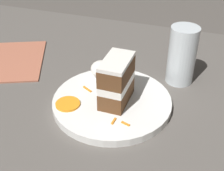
{
  "coord_description": "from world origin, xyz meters",
  "views": [
    {
      "loc": [
        -0.16,
        0.49,
        0.45
      ],
      "look_at": [
        0.01,
        -0.02,
        0.08
      ],
      "focal_mm": 50.0,
      "sensor_mm": 36.0,
      "label": 1
    }
  ],
  "objects_px": {
    "drinking_glass": "(181,59)",
    "menu_card": "(14,61)",
    "cake_slice": "(118,81)",
    "plate": "(112,102)",
    "cream_dollop": "(102,69)",
    "orange_garnish": "(68,104)"
  },
  "relations": [
    {
      "from": "drinking_glass",
      "to": "menu_card",
      "type": "bearing_deg",
      "value": 6.48
    },
    {
      "from": "plate",
      "to": "cake_slice",
      "type": "relative_size",
      "value": 2.55
    },
    {
      "from": "plate",
      "to": "orange_garnish",
      "type": "height_order",
      "value": "orange_garnish"
    },
    {
      "from": "orange_garnish",
      "to": "menu_card",
      "type": "bearing_deg",
      "value": -32.19
    },
    {
      "from": "orange_garnish",
      "to": "drinking_glass",
      "type": "distance_m",
      "value": 0.29
    },
    {
      "from": "plate",
      "to": "cream_dollop",
      "type": "xyz_separation_m",
      "value": [
        0.05,
        -0.08,
        0.03
      ]
    },
    {
      "from": "cream_dollop",
      "to": "drinking_glass",
      "type": "distance_m",
      "value": 0.19
    },
    {
      "from": "drinking_glass",
      "to": "cream_dollop",
      "type": "bearing_deg",
      "value": 21.74
    },
    {
      "from": "plate",
      "to": "orange_garnish",
      "type": "bearing_deg",
      "value": 31.11
    },
    {
      "from": "menu_card",
      "to": "drinking_glass",
      "type": "bearing_deg",
      "value": 162.71
    },
    {
      "from": "orange_garnish",
      "to": "menu_card",
      "type": "relative_size",
      "value": 0.24
    },
    {
      "from": "drinking_glass",
      "to": "menu_card",
      "type": "height_order",
      "value": "drinking_glass"
    },
    {
      "from": "plate",
      "to": "drinking_glass",
      "type": "bearing_deg",
      "value": -129.88
    },
    {
      "from": "cake_slice",
      "to": "drinking_glass",
      "type": "xyz_separation_m",
      "value": [
        -0.11,
        -0.15,
        -0.01
      ]
    },
    {
      "from": "cream_dollop",
      "to": "plate",
      "type": "bearing_deg",
      "value": 123.8
    },
    {
      "from": "cake_slice",
      "to": "menu_card",
      "type": "bearing_deg",
      "value": -15.86
    },
    {
      "from": "cream_dollop",
      "to": "menu_card",
      "type": "xyz_separation_m",
      "value": [
        0.26,
        -0.02,
        -0.04
      ]
    },
    {
      "from": "cake_slice",
      "to": "drinking_glass",
      "type": "distance_m",
      "value": 0.18
    },
    {
      "from": "cake_slice",
      "to": "drinking_glass",
      "type": "height_order",
      "value": "drinking_glass"
    },
    {
      "from": "orange_garnish",
      "to": "plate",
      "type": "bearing_deg",
      "value": -148.89
    },
    {
      "from": "cake_slice",
      "to": "cream_dollop",
      "type": "bearing_deg",
      "value": -49.14
    },
    {
      "from": "cream_dollop",
      "to": "orange_garnish",
      "type": "xyz_separation_m",
      "value": [
        0.03,
        0.13,
        -0.02
      ]
    }
  ]
}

